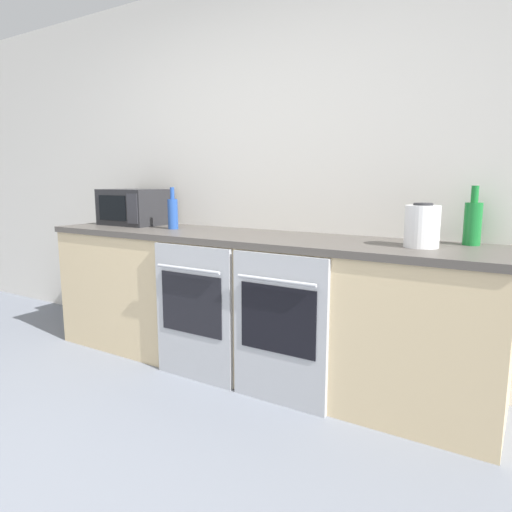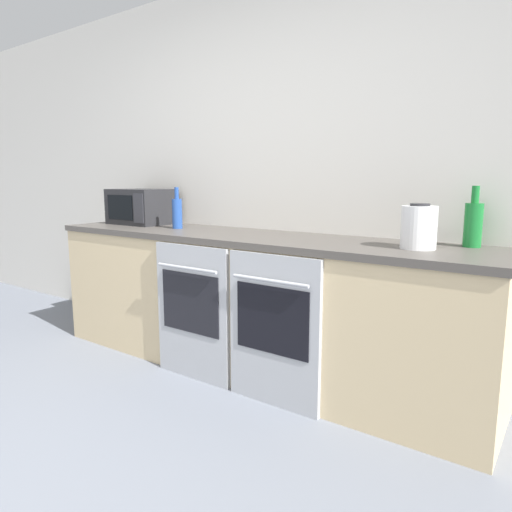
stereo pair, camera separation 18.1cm
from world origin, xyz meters
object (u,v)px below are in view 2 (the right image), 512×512
microwave (141,207)px  bottle_blue (177,212)px  oven_right (273,330)px  bottle_green (473,223)px  kettle (419,227)px  oven_left (192,312)px

microwave → bottle_blue: size_ratio=1.61×
oven_right → microwave: microwave is taller
microwave → bottle_green: 2.38m
microwave → bottle_blue: 0.49m
microwave → kettle: size_ratio=2.07×
microwave → kettle: bearing=-2.4°
bottle_green → oven_right: bearing=-147.2°
oven_left → microwave: (-0.92, 0.42, 0.60)m
oven_left → bottle_green: bearing=20.8°
oven_left → oven_right: same height
oven_right → kettle: size_ratio=3.74×
oven_left → bottle_green: bottle_green is taller
kettle → bottle_blue: bearing=179.8°
bottle_blue → microwave: bearing=169.7°
microwave → kettle: (2.17, -0.09, -0.03)m
oven_left → bottle_green: 1.66m
bottle_green → kettle: 0.30m
oven_right → kettle: 0.92m
oven_left → kettle: bearing=14.9°
microwave → kettle: microwave is taller
bottle_green → bottle_blue: bottle_green is taller
bottle_blue → kettle: bearing=-0.2°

